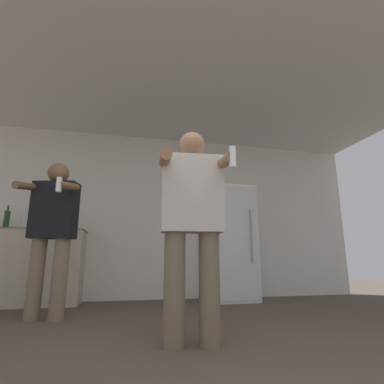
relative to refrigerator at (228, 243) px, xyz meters
The scene contains 11 objects.
ground_plane 3.08m from the refrigerator, 113.46° to the right, with size 14.00×14.00×0.00m, color #4C4238.
wall_back 1.32m from the refrigerator, 162.21° to the left, with size 7.00×0.06×2.55m.
ceiling_slab 2.42m from the refrigerator, 134.88° to the right, with size 7.00×3.59×0.05m.
refrigerator is the anchor object (origin of this frame).
counter 2.77m from the refrigerator, behind, with size 1.40×0.55×0.97m.
bottle_brown_liquor 3.06m from the refrigerator, behind, with size 0.07×0.07×0.31m.
bottle_red_label 2.24m from the refrigerator, behind, with size 0.07×0.07×0.27m.
bottle_clear_vodka 2.83m from the refrigerator, behind, with size 0.09×0.09×0.29m.
bottle_short_whiskey 2.48m from the refrigerator, behind, with size 0.08×0.08×0.26m.
person_woman_foreground 2.45m from the refrigerator, 115.08° to the right, with size 0.53×0.53×1.54m.
person_man_side 2.47m from the refrigerator, 155.21° to the right, with size 0.57×0.59×1.59m.
Camera 1 is at (-0.33, -1.61, 0.56)m, focal length 28.00 mm.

